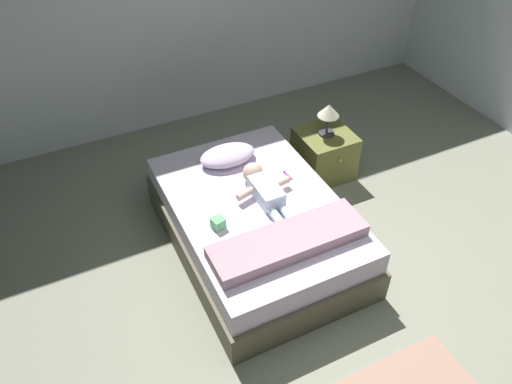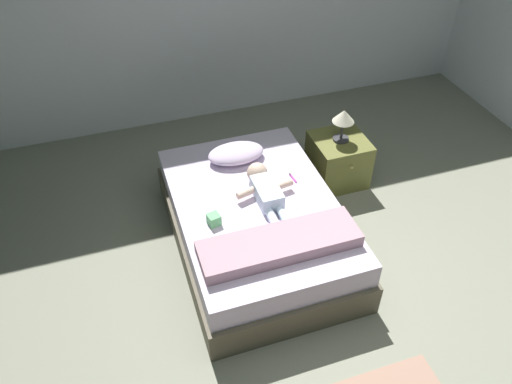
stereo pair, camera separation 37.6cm
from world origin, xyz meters
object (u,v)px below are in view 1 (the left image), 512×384
(pillow, at_px, (227,155))
(baby, at_px, (263,188))
(toothbrush, at_px, (287,174))
(nightstand, at_px, (324,154))
(lamp, at_px, (329,113))
(bed, at_px, (256,224))
(toy_block, at_px, (218,223))

(pillow, height_order, baby, baby)
(pillow, distance_m, baby, 0.51)
(toothbrush, xyz_separation_m, nightstand, (0.62, 0.39, -0.26))
(pillow, xyz_separation_m, lamp, (0.97, 0.01, 0.14))
(bed, xyz_separation_m, toothbrush, (0.37, 0.18, 0.25))
(toothbrush, bearing_deg, lamp, 32.10)
(nightstand, bearing_deg, baby, -150.17)
(toy_block, bearing_deg, bed, 19.22)
(baby, bearing_deg, bed, -148.54)
(nightstand, distance_m, lamp, 0.45)
(bed, distance_m, baby, 0.33)
(lamp, xyz_separation_m, toy_block, (-1.35, -0.69, -0.16))
(pillow, relative_size, toothbrush, 3.68)
(lamp, relative_size, toy_block, 3.03)
(baby, distance_m, nightstand, 1.08)
(bed, xyz_separation_m, lamp, (0.99, 0.57, 0.44))
(pillow, relative_size, nightstand, 0.94)
(toy_block, bearing_deg, toothbrush, 22.84)
(bed, relative_size, baby, 2.81)
(toothbrush, relative_size, toy_block, 1.28)
(toothbrush, relative_size, lamp, 0.42)
(toothbrush, distance_m, nightstand, 0.77)
(nightstand, bearing_deg, toothbrush, -147.91)
(bed, relative_size, pillow, 3.87)
(pillow, bearing_deg, toy_block, -118.47)
(bed, relative_size, toy_block, 18.19)
(toothbrush, height_order, nightstand, toothbrush)
(baby, bearing_deg, toy_block, -158.17)
(baby, height_order, lamp, lamp)
(baby, xyz_separation_m, lamp, (0.90, 0.51, 0.14))
(nightstand, height_order, lamp, lamp)
(bed, bearing_deg, toothbrush, 26.22)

